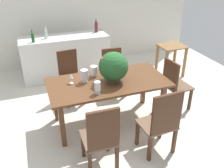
{
  "coord_description": "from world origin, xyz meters",
  "views": [
    {
      "loc": [
        -1.09,
        -3.41,
        2.52
      ],
      "look_at": [
        0.06,
        -0.22,
        0.71
      ],
      "focal_mm": 39.23,
      "sensor_mm": 36.0,
      "label": 1
    }
  ],
  "objects_px": {
    "chair_near_left": "(101,137)",
    "side_table": "(171,54)",
    "chair_far_left": "(70,74)",
    "chair_foot_end": "(174,83)",
    "kitchen_counter": "(66,57)",
    "wine_bottle_clear": "(46,33)",
    "dining_table": "(108,86)",
    "crystal_vase_left": "(98,87)",
    "crystal_vase_center_near": "(94,70)",
    "flower_centerpiece": "(113,67)",
    "wine_glass": "(71,76)",
    "wine_bottle_dark": "(33,38)",
    "chair_near_right": "(162,121)",
    "wine_bottle_green": "(96,27)",
    "crystal_vase_right": "(84,75)",
    "chair_far_right": "(113,69)"
  },
  "relations": [
    {
      "from": "wine_glass",
      "to": "wine_bottle_dark",
      "type": "relative_size",
      "value": 0.66
    },
    {
      "from": "chair_far_left",
      "to": "kitchen_counter",
      "type": "relative_size",
      "value": 0.51
    },
    {
      "from": "chair_near_left",
      "to": "chair_far_right",
      "type": "bearing_deg",
      "value": -113.21
    },
    {
      "from": "chair_far_left",
      "to": "wine_bottle_dark",
      "type": "relative_size",
      "value": 3.85
    },
    {
      "from": "dining_table",
      "to": "side_table",
      "type": "xyz_separation_m",
      "value": [
        1.95,
        1.25,
        -0.15
      ]
    },
    {
      "from": "chair_near_left",
      "to": "crystal_vase_left",
      "type": "height_order",
      "value": "chair_near_left"
    },
    {
      "from": "chair_far_left",
      "to": "crystal_vase_left",
      "type": "bearing_deg",
      "value": -87.99
    },
    {
      "from": "crystal_vase_center_near",
      "to": "flower_centerpiece",
      "type": "bearing_deg",
      "value": -49.35
    },
    {
      "from": "chair_far_left",
      "to": "side_table",
      "type": "distance_m",
      "value": 2.4
    },
    {
      "from": "chair_near_right",
      "to": "wine_bottle_clear",
      "type": "height_order",
      "value": "wine_bottle_clear"
    },
    {
      "from": "chair_near_left",
      "to": "chair_foot_end",
      "type": "distance_m",
      "value": 1.9
    },
    {
      "from": "dining_table",
      "to": "chair_far_left",
      "type": "bearing_deg",
      "value": 114.23
    },
    {
      "from": "side_table",
      "to": "wine_bottle_dark",
      "type": "bearing_deg",
      "value": 169.04
    },
    {
      "from": "crystal_vase_left",
      "to": "crystal_vase_center_near",
      "type": "xyz_separation_m",
      "value": [
        0.11,
        0.55,
        0.0
      ]
    },
    {
      "from": "crystal_vase_center_near",
      "to": "chair_near_right",
      "type": "bearing_deg",
      "value": -64.23
    },
    {
      "from": "chair_near_right",
      "to": "chair_far_left",
      "type": "bearing_deg",
      "value": -69.23
    },
    {
      "from": "wine_bottle_clear",
      "to": "wine_bottle_dark",
      "type": "xyz_separation_m",
      "value": [
        -0.28,
        -0.17,
        -0.02
      ]
    },
    {
      "from": "crystal_vase_left",
      "to": "chair_near_right",
      "type": "bearing_deg",
      "value": -43.62
    },
    {
      "from": "chair_foot_end",
      "to": "flower_centerpiece",
      "type": "distance_m",
      "value": 1.24
    },
    {
      "from": "dining_table",
      "to": "crystal_vase_left",
      "type": "bearing_deg",
      "value": -130.65
    },
    {
      "from": "chair_far_left",
      "to": "crystal_vase_right",
      "type": "distance_m",
      "value": 0.93
    },
    {
      "from": "crystal_vase_right",
      "to": "wine_bottle_dark",
      "type": "distance_m",
      "value": 1.83
    },
    {
      "from": "flower_centerpiece",
      "to": "wine_bottle_clear",
      "type": "height_order",
      "value": "flower_centerpiece"
    },
    {
      "from": "chair_near_left",
      "to": "flower_centerpiece",
      "type": "distance_m",
      "value": 1.16
    },
    {
      "from": "crystal_vase_left",
      "to": "wine_bottle_clear",
      "type": "distance_m",
      "value": 2.34
    },
    {
      "from": "chair_foot_end",
      "to": "crystal_vase_left",
      "type": "relative_size",
      "value": 5.11
    },
    {
      "from": "kitchen_counter",
      "to": "wine_bottle_dark",
      "type": "xyz_separation_m",
      "value": [
        -0.64,
        -0.18,
        0.56
      ]
    },
    {
      "from": "chair_foot_end",
      "to": "wine_bottle_green",
      "type": "bearing_deg",
      "value": 16.13
    },
    {
      "from": "chair_near_left",
      "to": "chair_foot_end",
      "type": "bearing_deg",
      "value": -149.14
    },
    {
      "from": "crystal_vase_left",
      "to": "crystal_vase_right",
      "type": "bearing_deg",
      "value": 101.95
    },
    {
      "from": "chair_near_left",
      "to": "chair_foot_end",
      "type": "height_order",
      "value": "chair_near_left"
    },
    {
      "from": "crystal_vase_left",
      "to": "side_table",
      "type": "xyz_separation_m",
      "value": [
        2.21,
        1.55,
        -0.35
      ]
    },
    {
      "from": "dining_table",
      "to": "chair_far_left",
      "type": "distance_m",
      "value": 1.06
    },
    {
      "from": "chair_near_left",
      "to": "chair_foot_end",
      "type": "relative_size",
      "value": 1.04
    },
    {
      "from": "side_table",
      "to": "wine_glass",
      "type": "bearing_deg",
      "value": -155.94
    },
    {
      "from": "dining_table",
      "to": "chair_near_left",
      "type": "xyz_separation_m",
      "value": [
        -0.42,
        -0.96,
        -0.14
      ]
    },
    {
      "from": "kitchen_counter",
      "to": "wine_bottle_clear",
      "type": "xyz_separation_m",
      "value": [
        -0.36,
        -0.01,
        0.58
      ]
    },
    {
      "from": "crystal_vase_center_near",
      "to": "wine_bottle_clear",
      "type": "relative_size",
      "value": 0.68
    },
    {
      "from": "flower_centerpiece",
      "to": "chair_foot_end",
      "type": "bearing_deg",
      "value": 1.03
    },
    {
      "from": "chair_near_left",
      "to": "side_table",
      "type": "relative_size",
      "value": 1.39
    },
    {
      "from": "wine_bottle_green",
      "to": "crystal_vase_right",
      "type": "bearing_deg",
      "value": -111.55
    },
    {
      "from": "chair_near_right",
      "to": "side_table",
      "type": "relative_size",
      "value": 1.43
    },
    {
      "from": "chair_near_left",
      "to": "wine_glass",
      "type": "distance_m",
      "value": 1.15
    },
    {
      "from": "chair_near_right",
      "to": "side_table",
      "type": "height_order",
      "value": "chair_near_right"
    },
    {
      "from": "wine_bottle_dark",
      "to": "wine_glass",
      "type": "bearing_deg",
      "value": -75.99
    },
    {
      "from": "flower_centerpiece",
      "to": "wine_bottle_green",
      "type": "height_order",
      "value": "flower_centerpiece"
    },
    {
      "from": "flower_centerpiece",
      "to": "crystal_vase_center_near",
      "type": "distance_m",
      "value": 0.38
    },
    {
      "from": "chair_foot_end",
      "to": "chair_far_left",
      "type": "xyz_separation_m",
      "value": [
        -1.65,
        0.96,
        0.0
      ]
    },
    {
      "from": "kitchen_counter",
      "to": "chair_far_left",
      "type": "bearing_deg",
      "value": -95.63
    },
    {
      "from": "chair_far_left",
      "to": "chair_near_left",
      "type": "bearing_deg",
      "value": -95.42
    }
  ]
}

